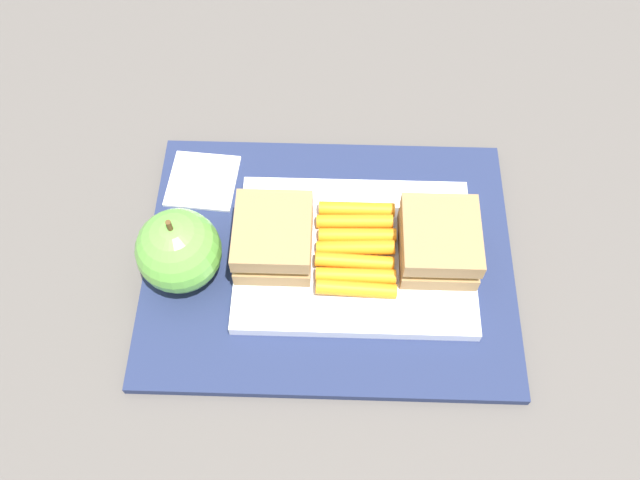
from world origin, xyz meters
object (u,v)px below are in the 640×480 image
object	(u,v)px
apple	(183,251)
sandwich_half_right	(277,238)
sandwich_half_left	(443,242)
food_tray	(358,254)
paper_napkin	(206,181)
carrot_sticks_bundle	(359,248)

from	to	relation	value
apple	sandwich_half_right	bearing A→B (deg)	-167.00
sandwich_half_left	food_tray	bearing A→B (deg)	0.00
apple	paper_napkin	bearing A→B (deg)	-91.99
carrot_sticks_bundle	paper_napkin	bearing A→B (deg)	-28.31
carrot_sticks_bundle	sandwich_half_right	bearing A→B (deg)	-0.16
paper_napkin	food_tray	bearing A→B (deg)	151.69
sandwich_half_right	apple	size ratio (longest dim) A/B	0.89
food_tray	carrot_sticks_bundle	bearing A→B (deg)	150.77
sandwich_half_left	paper_napkin	xyz separation A→B (m)	(0.24, -0.09, -0.03)
paper_napkin	sandwich_half_left	bearing A→B (deg)	160.10
food_tray	apple	xyz separation A→B (m)	(0.16, 0.02, 0.03)
sandwich_half_left	sandwich_half_right	xyz separation A→B (m)	(0.16, 0.00, 0.00)
apple	food_tray	bearing A→B (deg)	-173.11
apple	paper_napkin	world-z (taller)	apple
food_tray	paper_napkin	size ratio (longest dim) A/B	3.29
sandwich_half_left	paper_napkin	size ratio (longest dim) A/B	1.14
food_tray	carrot_sticks_bundle	size ratio (longest dim) A/B	2.25
sandwich_half_right	carrot_sticks_bundle	bearing A→B (deg)	179.84
sandwich_half_left	apple	size ratio (longest dim) A/B	0.89
carrot_sticks_bundle	apple	distance (m)	0.17
sandwich_half_right	food_tray	bearing A→B (deg)	180.00
carrot_sticks_bundle	food_tray	bearing A→B (deg)	-29.23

